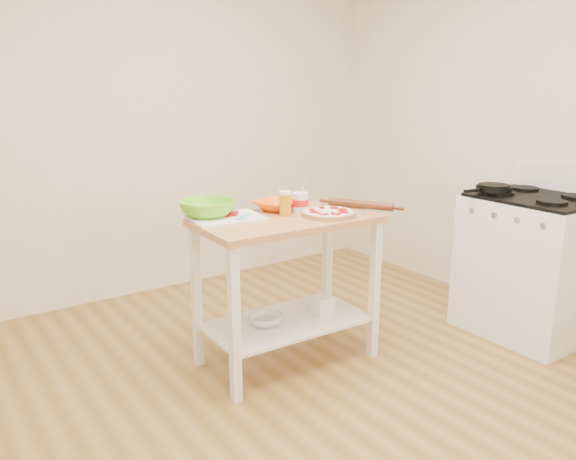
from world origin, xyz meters
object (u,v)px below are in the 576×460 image
(cutting_board, at_px, (225,217))
(shelf_glass_bowl, at_px, (265,320))
(green_bowl, at_px, (208,209))
(rolling_pin, at_px, (361,205))
(pizza, at_px, (328,213))
(yogurt_tub, at_px, (300,202))
(skillet, at_px, (493,188))
(spatula, at_px, (244,217))
(shelf_bin, at_px, (322,305))
(knife, at_px, (210,213))
(beer_pint, at_px, (285,203))
(gas_stove, at_px, (530,265))
(orange_bowl, at_px, (276,205))
(prep_island, at_px, (287,260))

(cutting_board, relative_size, shelf_glass_bowl, 2.12)
(green_bowl, distance_m, rolling_pin, 0.94)
(green_bowl, distance_m, shelf_glass_bowl, 0.74)
(pizza, height_order, yogurt_tub, yogurt_tub)
(green_bowl, xyz_separation_m, rolling_pin, (0.88, -0.33, -0.03))
(pizza, xyz_separation_m, shelf_glass_bowl, (-0.36, 0.13, -0.62))
(skillet, xyz_separation_m, spatula, (-1.64, 0.46, -0.06))
(spatula, bearing_deg, rolling_pin, -34.79)
(rolling_pin, xyz_separation_m, shelf_bin, (-0.27, 0.02, -0.61))
(spatula, distance_m, knife, 0.22)
(cutting_board, height_order, beer_pint, beer_pint)
(green_bowl, bearing_deg, rolling_pin, -20.72)
(gas_stove, distance_m, knife, 2.15)
(knife, xyz_separation_m, shelf_bin, (0.58, -0.33, -0.60))
(knife, distance_m, green_bowl, 0.05)
(gas_stove, bearing_deg, rolling_pin, 154.52)
(spatula, xyz_separation_m, knife, (-0.12, 0.18, 0.00))
(gas_stove, height_order, shelf_bin, gas_stove)
(knife, height_order, beer_pint, beer_pint)
(spatula, xyz_separation_m, orange_bowl, (0.29, 0.09, 0.01))
(knife, bearing_deg, yogurt_tub, -9.91)
(cutting_board, height_order, shelf_glass_bowl, cutting_board)
(green_bowl, height_order, shelf_glass_bowl, green_bowl)
(spatula, relative_size, shelf_glass_bowl, 0.68)
(spatula, bearing_deg, gas_stove, -42.54)
(rolling_pin, bearing_deg, cutting_board, 163.26)
(prep_island, relative_size, shelf_glass_bowl, 5.21)
(gas_stove, distance_m, beer_pint, 1.75)
(prep_island, bearing_deg, rolling_pin, -8.13)
(orange_bowl, distance_m, green_bowl, 0.44)
(cutting_board, relative_size, green_bowl, 1.37)
(prep_island, distance_m, pizza, 0.37)
(gas_stove, bearing_deg, beer_pint, 158.38)
(pizza, relative_size, shelf_bin, 2.73)
(orange_bowl, bearing_deg, shelf_bin, -54.09)
(pizza, xyz_separation_m, green_bowl, (-0.59, 0.37, 0.03))
(prep_island, bearing_deg, yogurt_tub, 25.31)
(spatula, height_order, green_bowl, green_bowl)
(prep_island, xyz_separation_m, spatula, (-0.23, 0.10, 0.27))
(spatula, bearing_deg, yogurt_tub, -26.22)
(knife, xyz_separation_m, orange_bowl, (0.40, -0.09, 0.01))
(pizza, bearing_deg, orange_bowl, 118.82)
(spatula, bearing_deg, knife, 100.89)
(gas_stove, relative_size, shelf_bin, 9.55)
(cutting_board, xyz_separation_m, knife, (-0.04, 0.11, 0.01))
(prep_island, bearing_deg, beer_pint, 69.18)
(knife, bearing_deg, orange_bowl, 1.06)
(pizza, height_order, knife, pizza)
(cutting_board, distance_m, beer_pint, 0.36)
(yogurt_tub, bearing_deg, pizza, -66.91)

